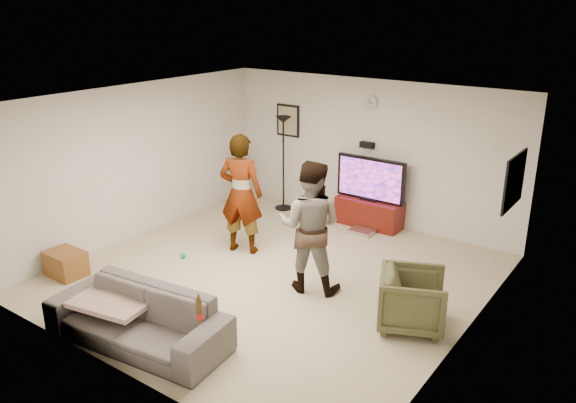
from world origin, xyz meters
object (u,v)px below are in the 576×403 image
Objects in this scene: floor_lamp at (283,164)px; person_right at (310,227)px; beer_bottle at (199,310)px; side_table at (66,263)px; armchair at (412,300)px; person_left at (241,194)px; tv_stand at (369,213)px; tv at (371,179)px; sofa at (138,318)px; cat_tree at (241,176)px.

floor_lamp is 0.97× the size of person_right.
beer_bottle is 3.27m from side_table.
floor_lamp is 5.15m from beer_bottle.
armchair is at bearing 19.27° from side_table.
floor_lamp is 0.93× the size of person_left.
person_left is at bearing 122.26° from beer_bottle.
person_right is at bearing 62.22° from armchair.
person_left reaches higher than armchair.
tv_stand is 2.11× the size of side_table.
tv is 2.38m from person_left.
beer_bottle is (0.14, -2.24, -0.15)m from person_right.
person_right is 3.30× the size of side_table.
tv is 4.82m from sofa.
floor_lamp reaches higher than armchair.
armchair is (1.39, 2.14, -0.40)m from beer_bottle.
floor_lamp is 3.20m from person_right.
cat_tree reaches higher than side_table.
sofa is (0.69, -2.67, -0.62)m from person_left.
cat_tree is at bearing 109.26° from sofa.
armchair reaches higher than tv_stand.
person_right reaches higher than tv.
tv_stand is 4.79m from sofa.
tv is at bearing 78.53° from sofa.
tv is at bearing -99.60° from person_right.
person_left reaches higher than beer_bottle.
floor_lamp is at bearing -66.97° from person_right.
person_right is 7.20× the size of beer_bottle.
beer_bottle is (2.30, -4.61, -0.12)m from floor_lamp.
tv_stand is 0.64× the size of person_right.
person_left reaches higher than person_right.
person_right reaches higher than armchair.
side_table is (-2.60, -4.23, -0.67)m from tv.
tv is 2.57m from person_right.
tv is at bearing 10.73° from cat_tree.
floor_lamp reaches higher than side_table.
tv_stand is at bearing 58.46° from side_table.
floor_lamp is at bearing 21.87° from cat_tree.
person_right is 1.63m from armchair.
side_table is (-3.03, -1.70, -0.72)m from person_right.
sofa is (-0.85, -2.24, -0.59)m from person_right.
beer_bottle reaches higher than tv_stand.
sofa is at bearing 49.97° from person_right.
person_right is at bearing -35.14° from cat_tree.
floor_lamp is (-1.72, -0.16, 0.02)m from tv.
cat_tree reaches higher than tv_stand.
side_table is (-1.49, -2.13, -0.76)m from person_left.
floor_lamp is 7.00× the size of beer_bottle.
person_left is 1.60m from person_right.
tv_stand is 1.84m from floor_lamp.
person_left is 0.87× the size of sofa.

